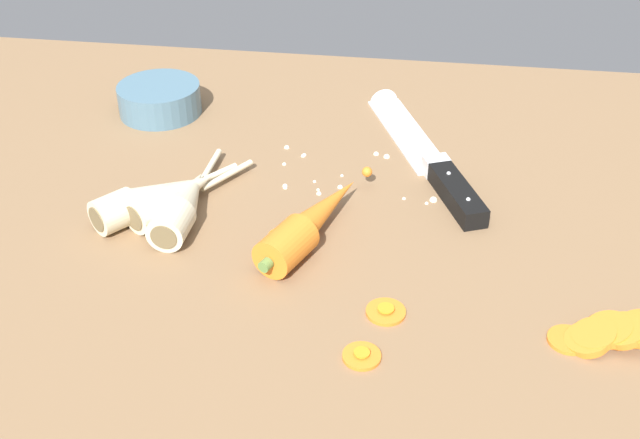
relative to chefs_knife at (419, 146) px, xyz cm
name	(u,v)px	position (x,y,z in cm)	size (l,w,h in cm)	color
ground_plane	(323,235)	(-9.69, -16.96, -2.65)	(120.00, 90.00, 4.00)	brown
chefs_knife	(419,146)	(0.00, 0.00, 0.00)	(16.40, 33.35, 4.18)	silver
whole_carrot	(312,222)	(-10.30, -20.45, 1.45)	(10.55, 19.96, 4.20)	orange
parsnip_front	(184,204)	(-24.55, -18.76, 1.33)	(4.40, 19.62, 4.00)	beige
parsnip_mid_left	(175,196)	(-25.92, -17.52, 1.33)	(11.26, 15.86, 4.00)	beige
parsnip_mid_right	(145,198)	(-28.97, -18.37, 1.33)	(13.27, 15.76, 4.00)	beige
carrot_slice_stack	(605,333)	(17.58, -32.18, 0.33)	(9.88, 5.13, 3.20)	orange
carrot_slice_stray_near	(386,310)	(-1.77, -31.13, -0.29)	(3.74, 3.74, 0.70)	orange
carrot_slice_stray_mid	(362,355)	(-3.41, -37.21, -0.29)	(3.42, 3.42, 0.70)	orange
prep_bowl	(160,98)	(-34.97, 5.50, 1.50)	(11.00, 11.00, 4.00)	slate
mince_crumbs	(353,173)	(-7.48, -7.11, -0.31)	(19.30, 10.84, 0.90)	silver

